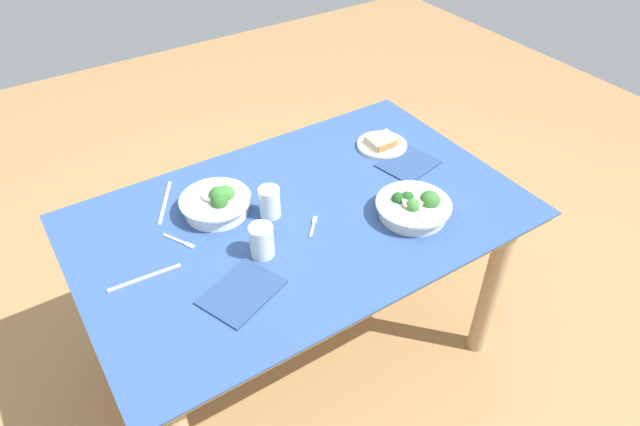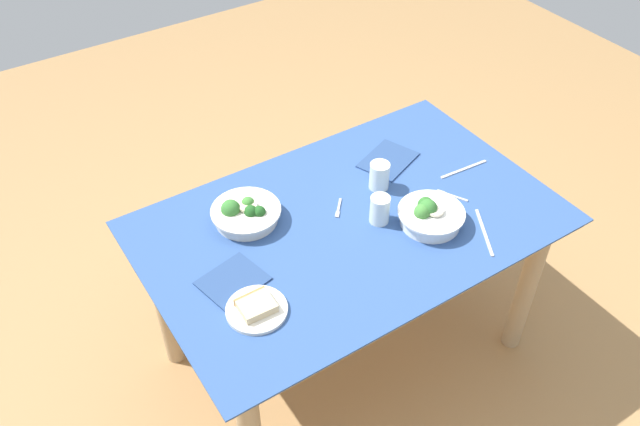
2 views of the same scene
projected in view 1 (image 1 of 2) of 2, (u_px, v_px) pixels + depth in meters
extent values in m
plane|color=#9E7547|center=(305.00, 352.00, 2.20)|extent=(6.00, 6.00, 0.00)
cube|color=#2D4C84|center=(301.00, 215.00, 1.75)|extent=(1.37, 0.87, 0.01)
cube|color=tan|center=(301.00, 219.00, 1.76)|extent=(1.33, 0.85, 0.02)
cylinder|color=tan|center=(492.00, 286.00, 2.01)|extent=(0.07, 0.07, 0.67)
cylinder|color=tan|center=(109.00, 302.00, 1.96)|extent=(0.07, 0.07, 0.67)
cylinder|color=tan|center=(377.00, 191.00, 2.45)|extent=(0.07, 0.07, 0.67)
cylinder|color=white|center=(216.00, 206.00, 1.74)|extent=(0.20, 0.20, 0.05)
cylinder|color=white|center=(215.00, 199.00, 1.73)|extent=(0.22, 0.22, 0.01)
sphere|color=#286023|center=(219.00, 202.00, 1.70)|extent=(0.05, 0.05, 0.05)
sphere|color=#3D7A33|center=(226.00, 194.00, 1.73)|extent=(0.05, 0.05, 0.05)
sphere|color=#33702D|center=(219.00, 196.00, 1.71)|extent=(0.06, 0.06, 0.06)
cylinder|color=beige|center=(212.00, 195.00, 1.72)|extent=(0.06, 0.06, 0.01)
cylinder|color=silver|center=(413.00, 210.00, 1.73)|extent=(0.21, 0.21, 0.04)
cylinder|color=silver|center=(414.00, 204.00, 1.72)|extent=(0.23, 0.23, 0.01)
sphere|color=#1E511E|center=(407.00, 198.00, 1.73)|extent=(0.04, 0.04, 0.04)
sphere|color=#33702D|center=(430.00, 201.00, 1.72)|extent=(0.06, 0.06, 0.06)
sphere|color=#3D7A33|center=(413.00, 206.00, 1.69)|extent=(0.04, 0.04, 0.04)
sphere|color=#1E511E|center=(398.00, 199.00, 1.73)|extent=(0.04, 0.04, 0.04)
cylinder|color=beige|center=(413.00, 202.00, 1.70)|extent=(0.06, 0.06, 0.01)
cylinder|color=silver|center=(382.00, 145.00, 2.04)|extent=(0.18, 0.18, 0.01)
cube|color=#CCB284|center=(382.00, 141.00, 2.03)|extent=(0.10, 0.09, 0.03)
cube|color=#9E703D|center=(389.00, 146.00, 2.00)|extent=(0.10, 0.01, 0.03)
cylinder|color=silver|center=(262.00, 241.00, 1.58)|extent=(0.07, 0.07, 0.10)
cylinder|color=silver|center=(270.00, 202.00, 1.72)|extent=(0.07, 0.07, 0.10)
cube|color=#B7B7BC|center=(175.00, 239.00, 1.66)|extent=(0.05, 0.08, 0.00)
cube|color=#B7B7BC|center=(190.00, 246.00, 1.64)|extent=(0.02, 0.03, 0.00)
cube|color=#B7B7BC|center=(312.00, 230.00, 1.69)|extent=(0.05, 0.06, 0.00)
cube|color=#B7B7BC|center=(315.00, 220.00, 1.73)|extent=(0.03, 0.03, 0.00)
cube|color=#B7B7BC|center=(144.00, 277.00, 1.54)|extent=(0.20, 0.02, 0.00)
cube|color=#B7B7BC|center=(165.00, 202.00, 1.79)|extent=(0.12, 0.19, 0.00)
cube|color=navy|center=(242.00, 292.00, 1.50)|extent=(0.25, 0.22, 0.01)
cube|color=navy|center=(408.00, 164.00, 1.96)|extent=(0.21, 0.19, 0.01)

